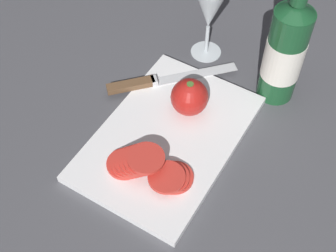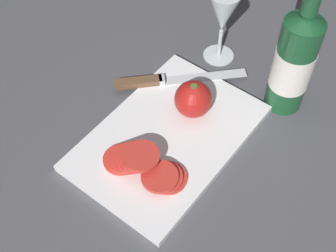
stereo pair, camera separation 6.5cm
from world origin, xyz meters
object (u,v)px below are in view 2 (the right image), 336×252
at_px(wine_glass, 223,15).
at_px(tomato_slice_stack_far, 131,158).
at_px(wine_bottle, 294,61).
at_px(whole_tomato, 193,99).
at_px(knife, 153,81).
at_px(tomato_slice_stack_near, 164,177).

relative_size(wine_glass, tomato_slice_stack_far, 1.56).
bearing_deg(wine_bottle, whole_tomato, -40.70).
height_order(knife, tomato_slice_stack_far, tomato_slice_stack_far).
height_order(knife, tomato_slice_stack_near, tomato_slice_stack_near).
bearing_deg(tomato_slice_stack_near, wine_bottle, 166.80).
bearing_deg(knife, tomato_slice_stack_near, -92.72).
bearing_deg(wine_bottle, tomato_slice_stack_near, -13.20).
xyz_separation_m(whole_tomato, knife, (-0.01, -0.12, -0.03)).
height_order(wine_bottle, knife, wine_bottle).
relative_size(knife, tomato_slice_stack_far, 2.03).
bearing_deg(whole_tomato, knife, -96.49).
xyz_separation_m(wine_glass, knife, (0.17, -0.06, -0.10)).
distance_m(tomato_slice_stack_near, tomato_slice_stack_far, 0.07).
xyz_separation_m(whole_tomato, tomato_slice_stack_near, (0.17, 0.06, -0.03)).
distance_m(knife, tomato_slice_stack_near, 0.25).
distance_m(wine_bottle, wine_glass, 0.19).
xyz_separation_m(knife, tomato_slice_stack_far, (0.19, 0.10, 0.02)).
xyz_separation_m(wine_glass, tomato_slice_stack_far, (0.37, 0.04, -0.08)).
bearing_deg(tomato_slice_stack_near, tomato_slice_stack_far, -82.36).
distance_m(wine_glass, tomato_slice_stack_near, 0.39).
xyz_separation_m(knife, tomato_slice_stack_near, (0.18, 0.17, 0.01)).
distance_m(whole_tomato, knife, 0.12).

